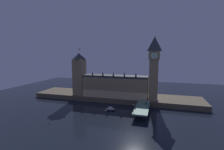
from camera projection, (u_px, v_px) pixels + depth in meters
ground_plane at (106, 108)px, 181.83m from camera, size 400.00×400.00×0.00m
embankment at (115, 97)px, 218.60m from camera, size 220.00×42.00×6.07m
parliament_hall at (115, 86)px, 206.74m from camera, size 82.29×18.26×33.23m
clock_tower at (154, 66)px, 187.53m from camera, size 12.49×12.60×75.89m
victoria_tower at (79, 74)px, 217.69m from camera, size 14.31×14.31×61.81m
bridge at (142, 109)px, 165.24m from camera, size 13.79×46.00×7.09m
car_southbound_trail at (146, 103)px, 174.05m from camera, size 1.94×4.34×1.55m
pedestrian_near_rail at (135, 108)px, 157.47m from camera, size 0.38×0.38×1.67m
pedestrian_mid_walk at (148, 106)px, 165.25m from camera, size 0.38×0.38×1.63m
pedestrian_far_rail at (138, 102)px, 176.73m from camera, size 0.38×0.38×1.83m
street_lamp_near at (134, 107)px, 152.25m from camera, size 1.34×0.60×6.56m
street_lamp_mid at (149, 103)px, 162.66m from camera, size 1.34×0.60×7.03m
boat_upstream at (111, 109)px, 174.65m from camera, size 10.95×6.87×3.62m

